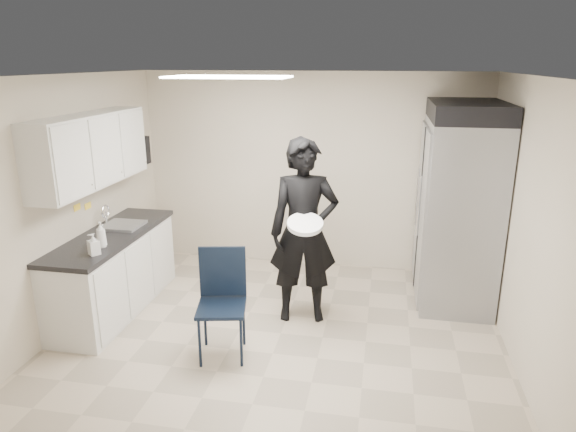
% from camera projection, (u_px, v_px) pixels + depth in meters
% --- Properties ---
extents(floor, '(4.50, 4.50, 0.00)m').
position_uv_depth(floor, '(281.00, 333.00, 5.35)').
color(floor, tan).
rests_on(floor, ground).
extents(ceiling, '(4.50, 4.50, 0.00)m').
position_uv_depth(ceiling, '(280.00, 75.00, 4.59)').
color(ceiling, white).
rests_on(ceiling, back_wall).
extents(back_wall, '(4.50, 0.00, 4.50)m').
position_uv_depth(back_wall, '(310.00, 172.00, 6.85)').
color(back_wall, '#BFB39E').
rests_on(back_wall, floor).
extents(left_wall, '(0.00, 4.00, 4.00)m').
position_uv_depth(left_wall, '(70.00, 203.00, 5.37)').
color(left_wall, '#BFB39E').
rests_on(left_wall, floor).
extents(right_wall, '(0.00, 4.00, 4.00)m').
position_uv_depth(right_wall, '(527.00, 228.00, 4.56)').
color(right_wall, '#BFB39E').
rests_on(right_wall, floor).
extents(ceiling_panel, '(1.20, 0.60, 0.02)m').
position_uv_depth(ceiling_panel, '(229.00, 77.00, 5.08)').
color(ceiling_panel, white).
rests_on(ceiling_panel, ceiling).
extents(lower_counter, '(0.60, 1.90, 0.86)m').
position_uv_depth(lower_counter, '(114.00, 274.00, 5.76)').
color(lower_counter, silver).
rests_on(lower_counter, floor).
extents(countertop, '(0.64, 1.95, 0.05)m').
position_uv_depth(countertop, '(110.00, 236.00, 5.63)').
color(countertop, black).
rests_on(countertop, lower_counter).
extents(sink, '(0.42, 0.40, 0.14)m').
position_uv_depth(sink, '(123.00, 230.00, 5.86)').
color(sink, gray).
rests_on(sink, countertop).
extents(faucet, '(0.02, 0.02, 0.24)m').
position_uv_depth(faucet, '(106.00, 216.00, 5.86)').
color(faucet, silver).
rests_on(faucet, countertop).
extents(upper_cabinets, '(0.35, 1.80, 0.75)m').
position_uv_depth(upper_cabinets, '(90.00, 150.00, 5.38)').
color(upper_cabinets, silver).
rests_on(upper_cabinets, left_wall).
extents(towel_dispenser, '(0.22, 0.30, 0.35)m').
position_uv_depth(towel_dispenser, '(137.00, 151.00, 6.53)').
color(towel_dispenser, black).
rests_on(towel_dispenser, left_wall).
extents(notice_sticker_left, '(0.00, 0.12, 0.07)m').
position_uv_depth(notice_sticker_left, '(77.00, 207.00, 5.49)').
color(notice_sticker_left, yellow).
rests_on(notice_sticker_left, left_wall).
extents(notice_sticker_right, '(0.00, 0.12, 0.07)m').
position_uv_depth(notice_sticker_right, '(88.00, 206.00, 5.69)').
color(notice_sticker_right, yellow).
rests_on(notice_sticker_right, left_wall).
extents(commercial_fridge, '(0.80, 1.35, 2.10)m').
position_uv_depth(commercial_fridge, '(458.00, 212.00, 5.91)').
color(commercial_fridge, gray).
rests_on(commercial_fridge, floor).
extents(fridge_compressor, '(0.80, 1.35, 0.20)m').
position_uv_depth(fridge_compressor, '(468.00, 111.00, 5.57)').
color(fridge_compressor, black).
rests_on(fridge_compressor, commercial_fridge).
extents(folding_chair, '(0.53, 0.53, 1.01)m').
position_uv_depth(folding_chair, '(222.00, 308.00, 4.81)').
color(folding_chair, black).
rests_on(folding_chair, floor).
extents(man_tuxedo, '(0.81, 0.62, 1.99)m').
position_uv_depth(man_tuxedo, '(304.00, 232.00, 5.42)').
color(man_tuxedo, black).
rests_on(man_tuxedo, floor).
extents(bucket_lid, '(0.43, 0.43, 0.05)m').
position_uv_depth(bucket_lid, '(305.00, 224.00, 5.13)').
color(bucket_lid, silver).
rests_on(bucket_lid, man_tuxedo).
extents(soap_bottle_a, '(0.14, 0.14, 0.27)m').
position_uv_depth(soap_bottle_a, '(101.00, 235.00, 5.18)').
color(soap_bottle_a, white).
rests_on(soap_bottle_a, countertop).
extents(soap_bottle_b, '(0.14, 0.14, 0.22)m').
position_uv_depth(soap_bottle_b, '(94.00, 244.00, 4.98)').
color(soap_bottle_b, '#A5A5B1').
rests_on(soap_bottle_b, countertop).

